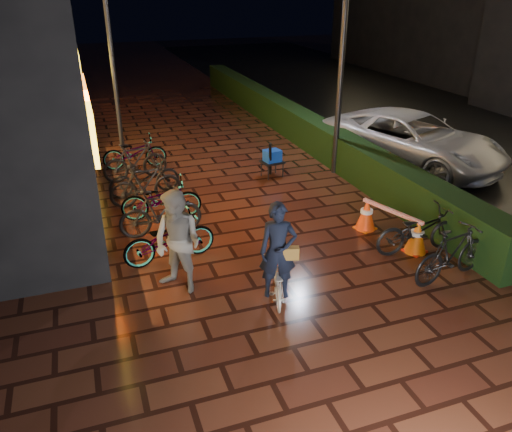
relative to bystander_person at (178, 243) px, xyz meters
name	(u,v)px	position (x,y,z in m)	size (l,w,h in m)	color
ground	(300,262)	(2.36, 0.13, -0.92)	(80.00, 80.00, 0.00)	#381911
asphalt_road	(486,144)	(11.36, 5.13, -0.92)	(11.00, 60.00, 0.01)	black
hedge	(294,122)	(5.66, 8.13, -0.42)	(0.70, 20.00, 1.00)	black
bystander_person	(178,243)	(0.00, 0.00, 0.00)	(0.90, 0.70, 1.84)	slate
van	(411,140)	(7.67, 4.24, -0.16)	(2.50, 5.43, 1.51)	#B0B0B5
lamp_post_hedge	(342,57)	(5.30, 4.39, 2.22)	(0.54, 0.23, 5.71)	black
lamp_post_sf	(112,57)	(-0.12, 8.66, 1.92)	(0.49, 0.15, 5.16)	black
cyclist	(278,265)	(1.48, -0.84, -0.26)	(0.80, 1.32, 1.79)	silver
traffic_barrier	(390,225)	(4.49, 0.37, -0.58)	(0.89, 1.71, 0.70)	orange
cart_assembly	(272,157)	(3.51, 4.65, -0.36)	(0.65, 0.69, 1.09)	black
parked_bikes_storefront	(149,186)	(0.04, 3.85, -0.43)	(2.07, 6.35, 1.05)	black
parked_bikes_hedge	(433,240)	(4.68, -0.73, -0.43)	(1.88, 1.83, 1.05)	black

